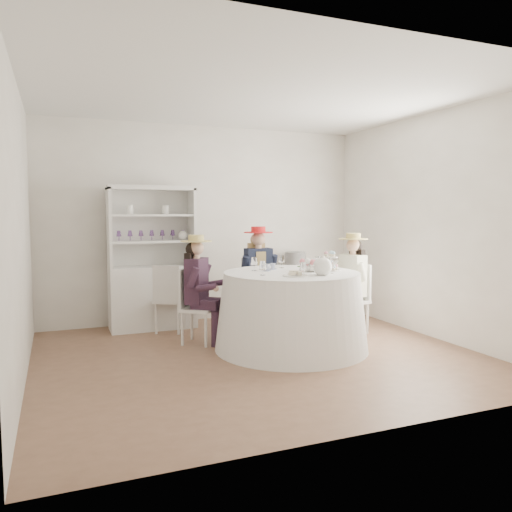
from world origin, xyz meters
name	(u,v)px	position (x,y,z in m)	size (l,w,h in m)	color
ground	(260,356)	(0.00, 0.00, 0.00)	(4.50, 4.50, 0.00)	brown
ceiling	(260,94)	(0.00, 0.00, 2.70)	(4.50, 4.50, 0.00)	white
wall_back	(206,224)	(0.00, 2.00, 1.35)	(4.50, 4.50, 0.00)	silver
wall_front	(374,237)	(0.00, -2.00, 1.35)	(4.50, 4.50, 0.00)	silver
wall_left	(19,231)	(-2.25, 0.00, 1.35)	(4.50, 4.50, 0.00)	silver
wall_right	(433,226)	(2.25, 0.00, 1.35)	(4.50, 4.50, 0.00)	silver
tea_table	(291,311)	(0.43, 0.13, 0.43)	(1.69, 1.69, 0.86)	white
hutch	(152,278)	(-0.81, 1.69, 0.66)	(1.18, 0.65, 1.85)	silver
side_table	(295,294)	(1.29, 1.75, 0.31)	(0.40, 0.40, 0.63)	silver
hatbox	(295,262)	(1.29, 1.75, 0.78)	(0.31, 0.31, 0.31)	black
guest_left	(198,283)	(-0.46, 0.72, 0.71)	(0.54, 0.51, 1.25)	silver
guest_mid	(259,271)	(0.48, 1.20, 0.75)	(0.48, 0.50, 1.33)	silver
guest_right	(351,277)	(1.44, 0.50, 0.71)	(0.50, 0.47, 1.25)	silver
spare_chair	(169,296)	(-0.67, 1.36, 0.46)	(0.48, 0.48, 0.86)	silver
teacup_a	(266,268)	(0.21, 0.32, 0.89)	(0.09, 0.09, 0.07)	white
teacup_b	(273,267)	(0.34, 0.42, 0.89)	(0.07, 0.07, 0.06)	white
teacup_c	(310,268)	(0.70, 0.21, 0.89)	(0.08, 0.08, 0.06)	white
flower_bowl	(312,269)	(0.65, 0.08, 0.88)	(0.20, 0.20, 0.05)	white
flower_arrangement	(309,263)	(0.66, 0.14, 0.94)	(0.18, 0.18, 0.07)	pink
table_teapot	(323,267)	(0.62, -0.23, 0.95)	(0.28, 0.20, 0.21)	white
sandwich_plate	(295,275)	(0.31, -0.21, 0.87)	(0.26, 0.26, 0.06)	white
cupcake_stand	(330,264)	(0.88, 0.07, 0.94)	(0.23, 0.23, 0.22)	white
stemware_set	(291,265)	(0.43, 0.13, 0.93)	(0.89, 0.93, 0.15)	white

